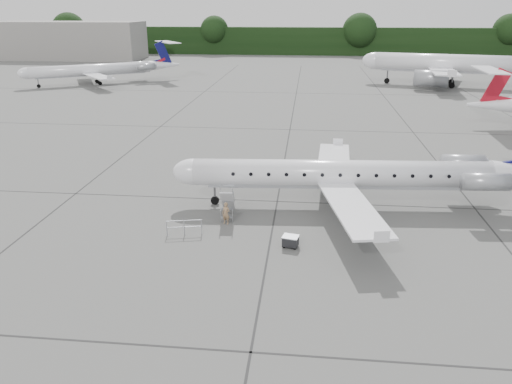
# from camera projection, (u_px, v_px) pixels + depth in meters

# --- Properties ---
(ground) EXTENTS (320.00, 320.00, 0.00)m
(ground) POSITION_uv_depth(u_px,v_px,m) (363.00, 247.00, 30.33)
(ground) COLOR #5D5D5B
(ground) RESTS_ON ground
(treeline) EXTENTS (260.00, 4.00, 8.00)m
(treeline) POSITION_uv_depth(u_px,v_px,m) (322.00, 41.00, 150.13)
(treeline) COLOR black
(treeline) RESTS_ON ground
(terminal_building) EXTENTS (40.00, 14.00, 10.00)m
(terminal_building) POSITION_uv_depth(u_px,v_px,m) (69.00, 40.00, 137.96)
(terminal_building) COLOR gray
(terminal_building) RESTS_ON ground
(main_regional_jet) EXTENTS (28.31, 21.28, 6.93)m
(main_regional_jet) POSITION_uv_depth(u_px,v_px,m) (341.00, 161.00, 35.37)
(main_regional_jet) COLOR white
(main_regional_jet) RESTS_ON ground
(airstair) EXTENTS (1.01, 2.39, 2.17)m
(airstair) POSITION_uv_depth(u_px,v_px,m) (228.00, 202.00, 34.42)
(airstair) COLOR white
(airstair) RESTS_ON ground
(passenger) EXTENTS (0.65, 0.54, 1.52)m
(passenger) POSITION_uv_depth(u_px,v_px,m) (226.00, 213.00, 33.30)
(passenger) COLOR #947351
(passenger) RESTS_ON ground
(safety_railing) EXTENTS (2.17, 0.54, 1.00)m
(safety_railing) POSITION_uv_depth(u_px,v_px,m) (184.00, 228.00, 31.74)
(safety_railing) COLOR #9A9DA2
(safety_railing) RESTS_ON ground
(baggage_cart) EXTENTS (1.03, 0.90, 0.78)m
(baggage_cart) POSITION_uv_depth(u_px,v_px,m) (290.00, 241.00, 30.18)
(baggage_cart) COLOR black
(baggage_cart) RESTS_ON ground
(bg_narrowbody) EXTENTS (36.21, 29.60, 11.41)m
(bg_narrowbody) POSITION_uv_depth(u_px,v_px,m) (446.00, 54.00, 90.14)
(bg_narrowbody) COLOR white
(bg_narrowbody) RESTS_ON ground
(bg_regional_left) EXTENTS (34.85, 32.70, 7.42)m
(bg_regional_left) POSITION_uv_depth(u_px,v_px,m) (91.00, 64.00, 92.75)
(bg_regional_left) COLOR white
(bg_regional_left) RESTS_ON ground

